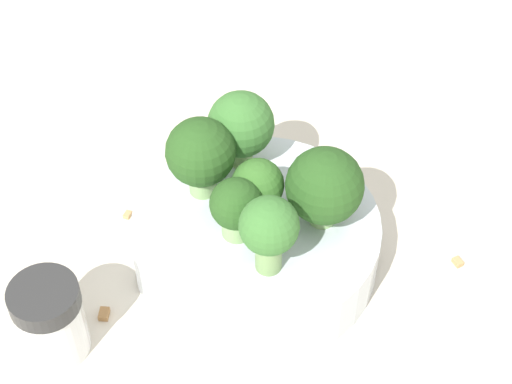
# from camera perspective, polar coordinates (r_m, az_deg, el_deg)

# --- Properties ---
(ground_plane) EXTENTS (3.00, 3.00, 0.00)m
(ground_plane) POSITION_cam_1_polar(r_m,az_deg,el_deg) (0.58, -0.00, -4.62)
(ground_plane) COLOR beige
(bowl) EXTENTS (0.16, 0.16, 0.04)m
(bowl) POSITION_cam_1_polar(r_m,az_deg,el_deg) (0.56, -0.00, -3.38)
(bowl) COLOR silver
(bowl) RESTS_ON ground_plane
(broccoli_floret_0) EXTENTS (0.04, 0.04, 0.06)m
(broccoli_floret_0) POSITION_cam_1_polar(r_m,az_deg,el_deg) (0.56, -1.01, 4.44)
(broccoli_floret_0) COLOR #7A9E5B
(broccoli_floret_0) RESTS_ON bowl
(broccoli_floret_1) EXTENTS (0.03, 0.03, 0.04)m
(broccoli_floret_1) POSITION_cam_1_polar(r_m,az_deg,el_deg) (0.54, 0.43, 0.40)
(broccoli_floret_1) COLOR #8EB770
(broccoli_floret_1) RESTS_ON bowl
(broccoli_floret_2) EXTENTS (0.05, 0.05, 0.06)m
(broccoli_floret_2) POSITION_cam_1_polar(r_m,az_deg,el_deg) (0.54, -3.71, 2.54)
(broccoli_floret_2) COLOR #8EB770
(broccoli_floret_2) RESTS_ON bowl
(broccoli_floret_3) EXTENTS (0.03, 0.03, 0.04)m
(broccoli_floret_3) POSITION_cam_1_polar(r_m,az_deg,el_deg) (0.52, -1.33, -1.00)
(broccoli_floret_3) COLOR #8EB770
(broccoli_floret_3) RESTS_ON bowl
(broccoli_floret_4) EXTENTS (0.04, 0.04, 0.06)m
(broccoli_floret_4) POSITION_cam_1_polar(r_m,az_deg,el_deg) (0.50, 0.88, -2.51)
(broccoli_floret_4) COLOR #7A9E5B
(broccoli_floret_4) RESTS_ON bowl
(broccoli_floret_5) EXTENTS (0.05, 0.05, 0.06)m
(broccoli_floret_5) POSITION_cam_1_polar(r_m,az_deg,el_deg) (0.53, 4.59, 0.34)
(broccoli_floret_5) COLOR #8EB770
(broccoli_floret_5) RESTS_ON bowl
(pepper_shaker) EXTENTS (0.04, 0.04, 0.06)m
(pepper_shaker) POSITION_cam_1_polar(r_m,az_deg,el_deg) (0.53, -13.53, -8.25)
(pepper_shaker) COLOR silver
(pepper_shaker) RESTS_ON ground_plane
(almond_crumb_0) EXTENTS (0.01, 0.01, 0.01)m
(almond_crumb_0) POSITION_cam_1_polar(r_m,az_deg,el_deg) (0.59, 13.32, -4.45)
(almond_crumb_0) COLOR tan
(almond_crumb_0) RESTS_ON ground_plane
(almond_crumb_1) EXTENTS (0.01, 0.01, 0.01)m
(almond_crumb_1) POSITION_cam_1_polar(r_m,az_deg,el_deg) (0.64, -4.58, 2.21)
(almond_crumb_1) COLOR olive
(almond_crumb_1) RESTS_ON ground_plane
(almond_crumb_2) EXTENTS (0.01, 0.01, 0.01)m
(almond_crumb_2) POSITION_cam_1_polar(r_m,az_deg,el_deg) (0.56, -10.13, -7.88)
(almond_crumb_2) COLOR olive
(almond_crumb_2) RESTS_ON ground_plane
(almond_crumb_3) EXTENTS (0.01, 0.01, 0.01)m
(almond_crumb_3) POSITION_cam_1_polar(r_m,az_deg,el_deg) (0.61, -8.58, -1.42)
(almond_crumb_3) COLOR tan
(almond_crumb_3) RESTS_ON ground_plane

